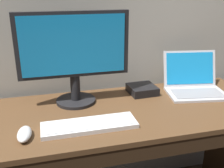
# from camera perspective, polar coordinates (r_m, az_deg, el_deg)

# --- Properties ---
(desk) EXTENTS (1.43, 0.60, 0.72)m
(desk) POSITION_cam_1_polar(r_m,az_deg,el_deg) (1.47, 4.22, -14.01)
(desk) COLOR brown
(desk) RESTS_ON ground
(laptop_silver) EXTENTS (0.36, 0.33, 0.22)m
(laptop_silver) POSITION_cam_1_polar(r_m,az_deg,el_deg) (1.61, 17.08, 0.06)
(laptop_silver) COLOR silver
(laptop_silver) RESTS_ON desk
(external_monitor) EXTENTS (0.55, 0.21, 0.47)m
(external_monitor) POSITION_cam_1_polar(r_m,az_deg,el_deg) (1.33, -8.14, 6.58)
(external_monitor) COLOR black
(external_monitor) RESTS_ON desk
(wired_keyboard) EXTENTS (0.41, 0.13, 0.02)m
(wired_keyboard) POSITION_cam_1_polar(r_m,az_deg,el_deg) (1.18, -4.84, -8.71)
(wired_keyboard) COLOR white
(wired_keyboard) RESTS_ON desk
(computer_mouse) EXTENTS (0.06, 0.13, 0.04)m
(computer_mouse) POSITION_cam_1_polar(r_m,az_deg,el_deg) (1.15, -18.19, -10.09)
(computer_mouse) COLOR white
(computer_mouse) RESTS_ON desk
(external_drive_box) EXTENTS (0.16, 0.16, 0.04)m
(external_drive_box) POSITION_cam_1_polar(r_m,az_deg,el_deg) (1.53, 6.44, -1.16)
(external_drive_box) COLOR black
(external_drive_box) RESTS_ON desk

